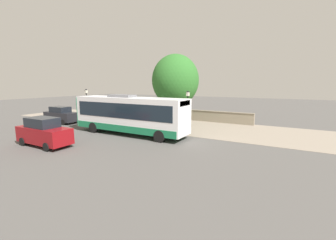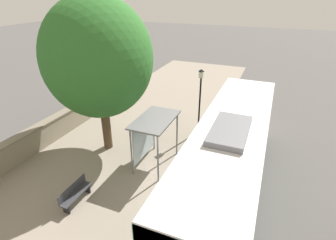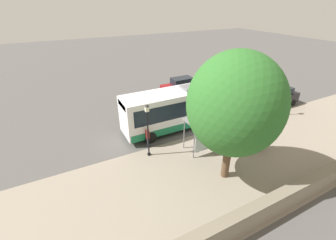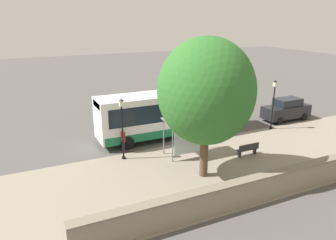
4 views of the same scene
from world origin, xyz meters
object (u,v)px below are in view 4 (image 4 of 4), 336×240
street_lamp_near (122,124)px  bench (248,149)px  parked_car_behind_bus (286,109)px  pedestrian (123,139)px  shade_tree (206,92)px  parked_car_far_lane (172,100)px  bus_shelter (186,126)px  street_lamp_far (274,101)px  bus (171,112)px

street_lamp_near → bench: bearing=-111.6°
street_lamp_near → parked_car_behind_bus: bearing=-83.3°
pedestrian → shade_tree: shade_tree is taller
bench → parked_car_far_lane: bearing=-1.1°
bus_shelter → street_lamp_near: (1.25, 3.95, 0.31)m
pedestrian → street_lamp_far: street_lamp_far is taller
bus → street_lamp_far: 8.51m
street_lamp_near → shade_tree: shade_tree is taller
parked_car_far_lane → parked_car_behind_bus: bearing=-131.9°
shade_tree → parked_car_behind_bus: shade_tree is taller
bench → shade_tree: size_ratio=0.20×
street_lamp_near → parked_car_far_lane: size_ratio=0.88×
pedestrian → street_lamp_far: (-0.55, -12.62, 1.42)m
bus_shelter → bus: bearing=-11.6°
parked_car_far_lane → bus_shelter: bearing=158.7°
street_lamp_far → pedestrian: bearing=87.5°
bus_shelter → parked_car_behind_bus: bearing=-75.4°
bus → shade_tree: (-6.92, 1.23, 3.17)m
pedestrian → bus_shelter: bearing=-122.1°
shade_tree → parked_car_far_lane: (13.30, -4.43, -4.03)m
pedestrian → bench: (-4.08, -7.39, -0.55)m
bus_shelter → shade_tree: shade_tree is taller
street_lamp_far → shade_tree: (-4.73, 9.44, 2.63)m
parked_car_far_lane → bus: bearing=153.4°
shade_tree → pedestrian: bearing=31.1°
bench → parked_car_behind_bus: (4.95, -8.20, 0.49)m
parked_car_behind_bus → bench: bearing=121.1°
street_lamp_far → parked_car_far_lane: 10.02m
pedestrian → street_lamp_near: bearing=161.7°
bus_shelter → street_lamp_far: 9.18m
bus_shelter → bench: 4.51m
bus_shelter → parked_car_far_lane: 11.08m
street_lamp_far → parked_car_behind_bus: 3.61m
pedestrian → parked_car_behind_bus: size_ratio=0.39×
street_lamp_far → bus: bearing=75.1°
bus → bench: bearing=-152.5°
bus → street_lamp_near: 5.47m
parked_car_behind_bus → parked_car_far_lane: parked_car_far_lane is taller
bus_shelter → parked_car_far_lane: bearing=-21.3°
street_lamp_near → bus_shelter: bearing=-107.5°
street_lamp_far → parked_car_far_lane: bearing=30.3°
shade_tree → parked_car_far_lane: bearing=-18.4°
pedestrian → shade_tree: (-5.29, -3.19, 4.06)m
street_lamp_far → parked_car_behind_bus: bearing=-64.5°
bus → pedestrian: 4.79m
bench → street_lamp_far: street_lamp_far is taller
bus_shelter → pedestrian: (2.26, 3.61, -1.10)m
bench → street_lamp_near: size_ratio=0.40×
bench → parked_car_far_lane: parked_car_far_lane is taller
parked_car_behind_bus → street_lamp_far: bearing=115.5°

